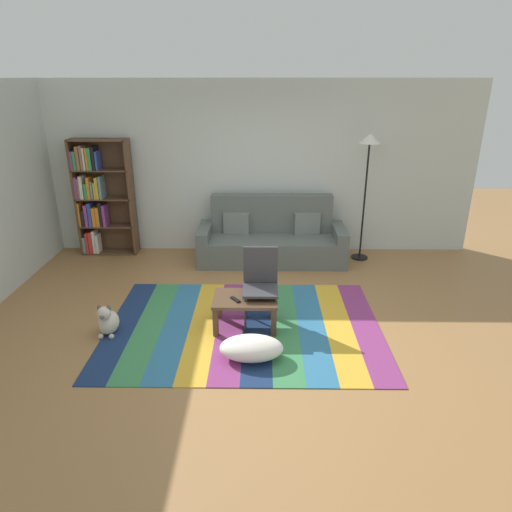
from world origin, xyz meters
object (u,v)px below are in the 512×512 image
at_px(coffee_table, 245,303).
at_px(dog, 108,321).
at_px(standing_lamp, 368,156).
at_px(couch, 272,239).
at_px(bookshelf, 98,198).
at_px(tv_remote, 235,300).
at_px(pouf, 251,348).
at_px(folding_chair, 260,279).

relative_size(coffee_table, dog, 1.83).
bearing_deg(standing_lamp, coffee_table, -128.96).
distance_m(couch, standing_lamp, 1.92).
relative_size(bookshelf, standing_lamp, 0.94).
bearing_deg(standing_lamp, tv_remote, -129.69).
height_order(pouf, dog, dog).
xyz_separation_m(bookshelf, pouf, (2.50, -3.03, -0.79)).
height_order(couch, coffee_table, couch).
height_order(coffee_table, tv_remote, tv_remote).
bearing_deg(folding_chair, bookshelf, -170.82).
xyz_separation_m(dog, folding_chair, (1.71, 0.33, 0.37)).
bearing_deg(dog, tv_remote, 3.97).
height_order(coffee_table, folding_chair, folding_chair).
bearing_deg(couch, bookshelf, 174.15).
bearing_deg(dog, bookshelf, 109.00).
bearing_deg(tv_remote, coffee_table, -1.99).
relative_size(coffee_table, pouf, 1.11).
xyz_separation_m(standing_lamp, tv_remote, (-1.87, -2.25, -1.24)).
bearing_deg(couch, pouf, -95.37).
bearing_deg(bookshelf, couch, -5.85).
xyz_separation_m(pouf, tv_remote, (-0.19, 0.57, 0.26)).
xyz_separation_m(bookshelf, coffee_table, (2.42, -2.38, -0.61)).
relative_size(dog, tv_remote, 2.65).
height_order(bookshelf, coffee_table, bookshelf).
relative_size(pouf, dog, 1.65).
height_order(dog, standing_lamp, standing_lamp).
height_order(couch, standing_lamp, standing_lamp).
height_order(coffee_table, pouf, coffee_table).
bearing_deg(pouf, bookshelf, 129.58).
xyz_separation_m(bookshelf, standing_lamp, (4.17, -0.20, 0.70)).
height_order(couch, dog, couch).
relative_size(couch, standing_lamp, 1.16).
relative_size(tv_remote, folding_chair, 0.17).
distance_m(pouf, folding_chair, 0.91).
relative_size(couch, pouf, 3.44).
xyz_separation_m(dog, standing_lamp, (3.30, 2.35, 1.46)).
relative_size(dog, folding_chair, 0.44).
distance_m(coffee_table, dog, 1.56).
bearing_deg(folding_chair, coffee_table, -87.95).
distance_m(tv_remote, folding_chair, 0.39).
xyz_separation_m(standing_lamp, folding_chair, (-1.58, -2.02, -1.09)).
relative_size(coffee_table, folding_chair, 0.81).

